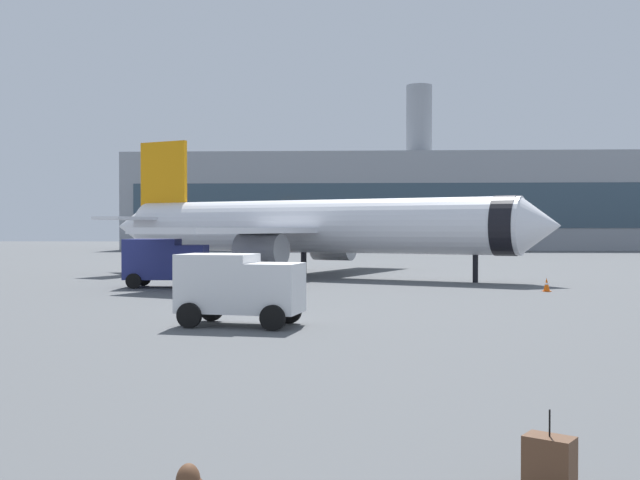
{
  "coord_description": "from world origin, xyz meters",
  "views": [
    {
      "loc": [
        0.57,
        -3.98,
        3.52
      ],
      "look_at": [
        -0.98,
        30.33,
        3.0
      ],
      "focal_mm": 42.38,
      "sensor_mm": 36.0,
      "label": 1
    }
  ],
  "objects_px": {
    "safety_cone_mid": "(289,269)",
    "rolling_suitcase": "(549,462)",
    "service_truck": "(165,261)",
    "cargo_van": "(239,286)",
    "airplane_at_gate": "(310,227)",
    "safety_cone_near": "(547,285)"
  },
  "relations": [
    {
      "from": "cargo_van",
      "to": "rolling_suitcase",
      "type": "height_order",
      "value": "cargo_van"
    },
    {
      "from": "airplane_at_gate",
      "to": "safety_cone_mid",
      "type": "relative_size",
      "value": 44.39
    },
    {
      "from": "safety_cone_near",
      "to": "rolling_suitcase",
      "type": "height_order",
      "value": "rolling_suitcase"
    },
    {
      "from": "service_truck",
      "to": "safety_cone_near",
      "type": "relative_size",
      "value": 6.32
    },
    {
      "from": "cargo_van",
      "to": "safety_cone_near",
      "type": "height_order",
      "value": "cargo_van"
    },
    {
      "from": "cargo_van",
      "to": "rolling_suitcase",
      "type": "distance_m",
      "value": 18.27
    },
    {
      "from": "airplane_at_gate",
      "to": "service_truck",
      "type": "xyz_separation_m",
      "value": [
        -8.08,
        -9.93,
        -2.05
      ]
    },
    {
      "from": "cargo_van",
      "to": "safety_cone_near",
      "type": "relative_size",
      "value": 6.11
    },
    {
      "from": "safety_cone_near",
      "to": "safety_cone_mid",
      "type": "height_order",
      "value": "safety_cone_near"
    },
    {
      "from": "safety_cone_near",
      "to": "cargo_van",
      "type": "bearing_deg",
      "value": -133.85
    },
    {
      "from": "cargo_van",
      "to": "safety_cone_mid",
      "type": "distance_m",
      "value": 31.55
    },
    {
      "from": "safety_cone_near",
      "to": "safety_cone_mid",
      "type": "xyz_separation_m",
      "value": [
        -15.84,
        15.97,
        -0.0
      ]
    },
    {
      "from": "cargo_van",
      "to": "safety_cone_mid",
      "type": "height_order",
      "value": "cargo_van"
    },
    {
      "from": "airplane_at_gate",
      "to": "rolling_suitcase",
      "type": "distance_m",
      "value": 44.95
    },
    {
      "from": "service_truck",
      "to": "cargo_van",
      "type": "xyz_separation_m",
      "value": [
        7.14,
        -17.59,
        -0.16
      ]
    },
    {
      "from": "service_truck",
      "to": "rolling_suitcase",
      "type": "height_order",
      "value": "service_truck"
    },
    {
      "from": "service_truck",
      "to": "rolling_suitcase",
      "type": "distance_m",
      "value": 37.24
    },
    {
      "from": "service_truck",
      "to": "rolling_suitcase",
      "type": "bearing_deg",
      "value": -68.02
    },
    {
      "from": "service_truck",
      "to": "safety_cone_mid",
      "type": "distance_m",
      "value": 15.31
    },
    {
      "from": "airplane_at_gate",
      "to": "safety_cone_near",
      "type": "xyz_separation_m",
      "value": [
        14.0,
        -11.97,
        -3.28
      ]
    },
    {
      "from": "safety_cone_mid",
      "to": "rolling_suitcase",
      "type": "bearing_deg",
      "value": -80.98
    },
    {
      "from": "safety_cone_mid",
      "to": "rolling_suitcase",
      "type": "xyz_separation_m",
      "value": [
        7.69,
        -48.45,
        0.01
      ]
    }
  ]
}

